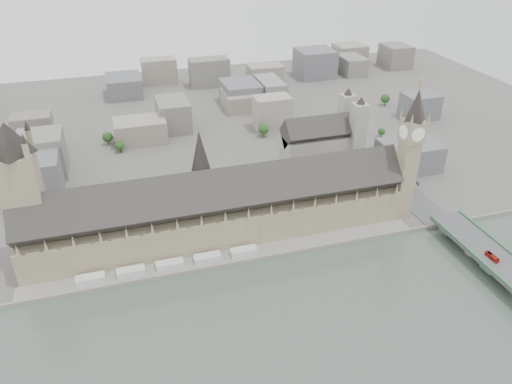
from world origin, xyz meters
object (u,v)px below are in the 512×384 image
object	(u,v)px
palace_of_westminster	(219,210)
westminster_abbey	(323,145)
victoria_tower	(21,190)
red_bus_north	(492,257)
elizabeth_tower	(410,146)
car_approach	(418,183)

from	to	relation	value
palace_of_westminster	westminster_abbey	world-z (taller)	westminster_abbey
victoria_tower	westminster_abbey	distance (m)	244.79
westminster_abbey	palace_of_westminster	bearing A→B (deg)	-145.83
westminster_abbey	red_bus_north	xyz separation A→B (m)	(47.37, -164.04, -13.34)
victoria_tower	elizabeth_tower	bearing A→B (deg)	-3.96
elizabeth_tower	victoria_tower	size ratio (longest dim) A/B	1.07
elizabeth_tower	victoria_tower	world-z (taller)	elizabeth_tower
car_approach	westminster_abbey	bearing A→B (deg)	144.33
victoria_tower	westminster_abbey	bearing A→B (deg)	16.50
palace_of_westminster	red_bus_north	bearing A→B (deg)	-29.28
palace_of_westminster	car_approach	xyz separation A→B (m)	(167.75, 11.24, -11.67)
red_bus_north	elizabeth_tower	bearing A→B (deg)	103.54
palace_of_westminster	victoria_tower	xyz separation A→B (m)	(-122.00, 6.30, 32.50)
westminster_abbey	red_bus_north	bearing A→B (deg)	-73.89
victoria_tower	car_approach	bearing A→B (deg)	0.98
palace_of_westminster	red_bus_north	xyz separation A→B (m)	(158.30, -88.74, -10.96)
palace_of_westminster	victoria_tower	world-z (taller)	victoria_tower
red_bus_north	victoria_tower	bearing A→B (deg)	160.05
palace_of_westminster	elizabeth_tower	size ratio (longest dim) A/B	2.47
palace_of_westminster	victoria_tower	distance (m)	126.41
palace_of_westminster	elizabeth_tower	world-z (taller)	elizabeth_tower
palace_of_westminster	westminster_abbey	bearing A→B (deg)	34.17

